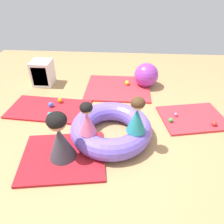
# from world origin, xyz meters

# --- Properties ---
(ground_plane) EXTENTS (8.00, 8.00, 0.00)m
(ground_plane) POSITION_xyz_m (0.00, 0.00, 0.00)
(ground_plane) COLOR tan
(gym_mat_far_right) EXTENTS (1.41, 1.19, 0.04)m
(gym_mat_far_right) POSITION_xyz_m (-0.11, 1.60, 0.02)
(gym_mat_far_right) COLOR red
(gym_mat_far_right) RESTS_ON ground
(gym_mat_center_rear) EXTENTS (1.27, 1.05, 0.04)m
(gym_mat_center_rear) POSITION_xyz_m (1.31, 0.56, 0.02)
(gym_mat_center_rear) COLOR red
(gym_mat_center_rear) RESTS_ON ground
(gym_mat_near_right) EXTENTS (1.58, 0.90, 0.04)m
(gym_mat_near_right) POSITION_xyz_m (-1.40, 0.65, 0.02)
(gym_mat_near_right) COLOR red
(gym_mat_near_right) RESTS_ON ground
(gym_mat_front) EXTENTS (1.32, 1.14, 0.04)m
(gym_mat_front) POSITION_xyz_m (-0.80, -0.55, 0.02)
(gym_mat_front) COLOR #B21923
(gym_mat_front) RESTS_ON ground
(inflatable_cushion) EXTENTS (1.30, 1.30, 0.33)m
(inflatable_cushion) POSITION_xyz_m (-0.14, -0.03, 0.17)
(inflatable_cushion) COLOR #7056D1
(inflatable_cushion) RESTS_ON ground
(child_in_pink) EXTENTS (0.35, 0.35, 0.50)m
(child_in_pink) POSITION_xyz_m (-0.45, -0.33, 0.58)
(child_in_pink) COLOR #E5608E
(child_in_pink) RESTS_ON inflatable_cushion
(child_in_teal) EXTENTS (0.37, 0.37, 0.56)m
(child_in_teal) POSITION_xyz_m (0.24, -0.24, 0.60)
(child_in_teal) COLOR teal
(child_in_teal) RESTS_ON inflatable_cushion
(adult_seated) EXTENTS (0.49, 0.49, 0.76)m
(adult_seated) POSITION_xyz_m (-0.80, -0.55, 0.41)
(adult_seated) COLOR #383842
(adult_seated) RESTS_ON gym_mat_front
(play_ball_orange) EXTENTS (0.10, 0.10, 0.10)m
(play_ball_orange) POSITION_xyz_m (-1.24, 0.88, 0.09)
(play_ball_orange) COLOR orange
(play_ball_orange) RESTS_ON gym_mat_near_right
(play_ball_teal) EXTENTS (0.07, 0.07, 0.07)m
(play_ball_teal) POSITION_xyz_m (-1.31, 0.42, 0.08)
(play_ball_teal) COLOR teal
(play_ball_teal) RESTS_ON gym_mat_near_right
(play_ball_blue) EXTENTS (0.10, 0.10, 0.10)m
(play_ball_blue) POSITION_xyz_m (-1.37, 0.71, 0.09)
(play_ball_blue) COLOR blue
(play_ball_blue) RESTS_ON gym_mat_near_right
(play_ball_red) EXTENTS (0.09, 0.09, 0.09)m
(play_ball_red) POSITION_xyz_m (1.62, 0.33, 0.09)
(play_ball_red) COLOR red
(play_ball_red) RESTS_ON gym_mat_center_rear
(play_ball_green) EXTENTS (0.08, 0.08, 0.08)m
(play_ball_green) POSITION_xyz_m (0.89, 0.39, 0.08)
(play_ball_green) COLOR green
(play_ball_green) RESTS_ON gym_mat_center_rear
(play_ball_yellow) EXTENTS (0.10, 0.10, 0.10)m
(play_ball_yellow) POSITION_xyz_m (0.10, 1.74, 0.09)
(play_ball_yellow) COLOR yellow
(play_ball_yellow) RESTS_ON gym_mat_far_right
(play_ball_pink) EXTENTS (0.07, 0.07, 0.07)m
(play_ball_pink) POSITION_xyz_m (1.01, 0.57, 0.07)
(play_ball_pink) COLOR pink
(play_ball_pink) RESTS_ON gym_mat_center_rear
(exercise_ball_large) EXTENTS (0.54, 0.54, 0.54)m
(exercise_ball_large) POSITION_xyz_m (0.53, 1.79, 0.27)
(exercise_ball_large) COLOR purple
(exercise_ball_large) RESTS_ON ground
(storage_cube) EXTENTS (0.44, 0.44, 0.56)m
(storage_cube) POSITION_xyz_m (-1.85, 1.70, 0.28)
(storage_cube) COLOR silver
(storage_cube) RESTS_ON ground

